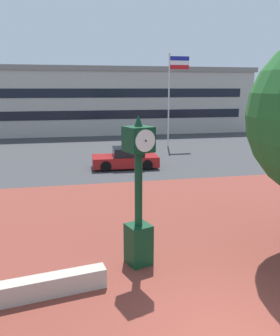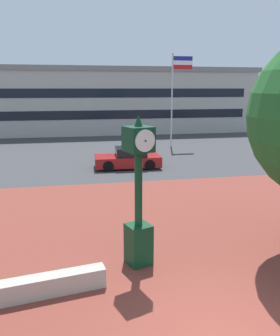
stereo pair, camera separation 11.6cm
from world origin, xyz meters
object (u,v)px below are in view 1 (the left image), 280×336
flagpole_primary (172,91)px  civic_building (104,99)px  street_clock (138,200)px  car_street_near (126,159)px

flagpole_primary → civic_building: bearing=106.0°
flagpole_primary → civic_building: size_ratio=0.24×
flagpole_primary → street_clock: bearing=-109.2°
street_clock → civic_building: bearing=66.7°
street_clock → flagpole_primary: bearing=51.8°
street_clock → car_street_near: 12.13m
street_clock → civic_building: size_ratio=0.13×
car_street_near → flagpole_primary: (5.04, 7.16, 4.07)m
car_street_near → flagpole_primary: 9.65m
flagpole_primary → civic_building: 15.11m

